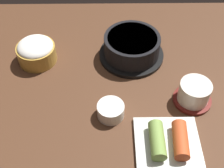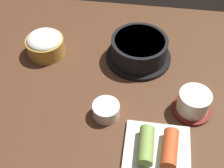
# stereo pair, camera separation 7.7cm
# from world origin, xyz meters

# --- Properties ---
(dining_table) EXTENTS (1.00, 0.76, 0.02)m
(dining_table) POSITION_xyz_m (0.00, 0.00, 0.01)
(dining_table) COLOR #4C2D1C
(dining_table) RESTS_ON ground
(stone_pot) EXTENTS (0.18, 0.18, 0.07)m
(stone_pot) POSITION_xyz_m (0.08, 0.12, 0.05)
(stone_pot) COLOR black
(stone_pot) RESTS_ON dining_table
(rice_bowl) EXTENTS (0.11, 0.11, 0.07)m
(rice_bowl) POSITION_xyz_m (-0.19, 0.10, 0.05)
(rice_bowl) COLOR #B78C38
(rice_bowl) RESTS_ON dining_table
(tea_cup_with_saucer) EXTENTS (0.10, 0.10, 0.06)m
(tea_cup_with_saucer) POSITION_xyz_m (0.22, -0.05, 0.05)
(tea_cup_with_saucer) COLOR maroon
(tea_cup_with_saucer) RESTS_ON dining_table
(banchan_cup_center) EXTENTS (0.07, 0.07, 0.04)m
(banchan_cup_center) POSITION_xyz_m (0.02, -0.09, 0.04)
(banchan_cup_center) COLOR white
(banchan_cup_center) RESTS_ON dining_table
(kimchi_plate) EXTENTS (0.15, 0.15, 0.04)m
(kimchi_plate) POSITION_xyz_m (0.14, -0.18, 0.04)
(kimchi_plate) COLOR silver
(kimchi_plate) RESTS_ON dining_table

